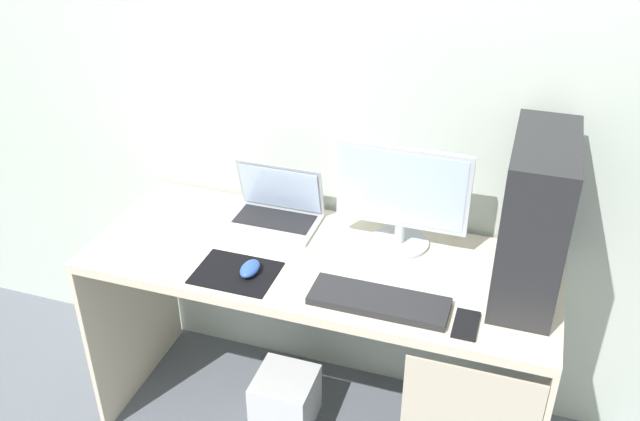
% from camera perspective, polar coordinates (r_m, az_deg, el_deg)
% --- Properties ---
extents(wall_back, '(4.00, 0.05, 2.60)m').
position_cam_1_polar(wall_back, '(2.35, 2.72, 11.35)').
color(wall_back, beige).
rests_on(wall_back, ground_plane).
extents(desk, '(1.56, 0.60, 0.78)m').
position_cam_1_polar(desk, '(2.37, 0.40, -7.15)').
color(desk, beige).
rests_on(desk, ground_plane).
extents(pc_tower, '(0.18, 0.43, 0.50)m').
position_cam_1_polar(pc_tower, '(2.12, 17.29, -0.63)').
color(pc_tower, '#232326').
rests_on(pc_tower, desk).
extents(monitor, '(0.44, 0.20, 0.37)m').
position_cam_1_polar(monitor, '(2.28, 6.79, 1.02)').
color(monitor, '#B7BCC6').
rests_on(monitor, desk).
extents(laptop, '(0.32, 0.21, 0.21)m').
position_cam_1_polar(laptop, '(2.47, -3.68, 0.02)').
color(laptop, '#9EA3A8').
rests_on(laptop, desk).
extents(keyboard, '(0.42, 0.14, 0.02)m').
position_cam_1_polar(keyboard, '(2.09, 4.89, -7.46)').
color(keyboard, '#232326').
rests_on(keyboard, desk).
extents(mousepad, '(0.26, 0.20, 0.00)m').
position_cam_1_polar(mousepad, '(2.23, -6.95, -5.13)').
color(mousepad, black).
rests_on(mousepad, desk).
extents(mouse_left, '(0.06, 0.10, 0.03)m').
position_cam_1_polar(mouse_left, '(2.21, -5.81, -4.80)').
color(mouse_left, '#2D51B2').
rests_on(mouse_left, mousepad).
extents(cell_phone, '(0.07, 0.13, 0.01)m').
position_cam_1_polar(cell_phone, '(2.06, 11.96, -9.20)').
color(cell_phone, black).
rests_on(cell_phone, desk).
extents(subwoofer, '(0.22, 0.22, 0.22)m').
position_cam_1_polar(subwoofer, '(2.74, -2.88, -15.30)').
color(subwoofer, silver).
rests_on(subwoofer, ground_plane).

